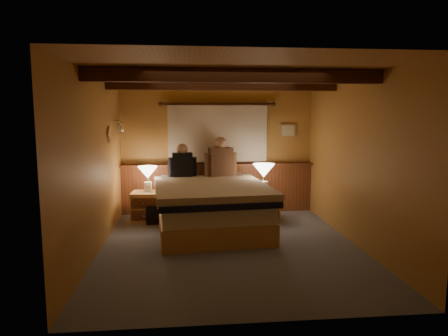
{
  "coord_description": "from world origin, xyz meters",
  "views": [
    {
      "loc": [
        -0.62,
        -5.42,
        1.85
      ],
      "look_at": [
        -0.04,
        0.4,
        1.07
      ],
      "focal_mm": 32.0,
      "sensor_mm": 36.0,
      "label": 1
    }
  ],
  "objects": [
    {
      "name": "lamp_right",
      "position": [
        0.75,
        1.38,
        0.85
      ],
      "size": [
        0.38,
        0.38,
        0.5
      ],
      "color": "white",
      "rests_on": "nightstand_right"
    },
    {
      "name": "wall_front",
      "position": [
        0.0,
        -2.1,
        1.2
      ],
      "size": [
        3.6,
        0.0,
        3.6
      ],
      "primitive_type": "plane",
      "rotation": [
        -1.57,
        0.0,
        0.0
      ],
      "color": "#B28B40",
      "rests_on": "floor"
    },
    {
      "name": "ceiling_beams",
      "position": [
        0.0,
        0.15,
        2.31
      ],
      "size": [
        3.6,
        1.65,
        0.16
      ],
      "color": "#482012",
      "rests_on": "ceiling"
    },
    {
      "name": "person_right",
      "position": [
        0.02,
        1.67,
        1.05
      ],
      "size": [
        0.59,
        0.32,
        0.73
      ],
      "rotation": [
        0.0,
        0.0,
        0.21
      ],
      "color": "#543421",
      "rests_on": "bed"
    },
    {
      "name": "duffel_bag",
      "position": [
        -1.03,
        1.39,
        0.17
      ],
      "size": [
        0.55,
        0.36,
        0.38
      ],
      "rotation": [
        0.0,
        0.0,
        0.07
      ],
      "color": "black",
      "rests_on": "floor"
    },
    {
      "name": "bed",
      "position": [
        -0.22,
        0.87,
        0.4
      ],
      "size": [
        1.9,
        2.37,
        0.76
      ],
      "rotation": [
        0.0,
        0.0,
        0.09
      ],
      "color": "tan",
      "rests_on": "floor"
    },
    {
      "name": "curtain_window",
      "position": [
        0.0,
        2.03,
        1.52
      ],
      "size": [
        2.18,
        0.09,
        1.11
      ],
      "color": "#482012",
      "rests_on": "wall_back"
    },
    {
      "name": "person_left",
      "position": [
        -0.66,
        1.64,
        1.0
      ],
      "size": [
        0.51,
        0.23,
        0.62
      ],
      "rotation": [
        0.0,
        0.0,
        0.09
      ],
      "color": "black",
      "rests_on": "bed"
    },
    {
      "name": "wainscot",
      "position": [
        0.0,
        2.04,
        0.49
      ],
      "size": [
        3.6,
        0.23,
        0.94
      ],
      "color": "brown",
      "rests_on": "wall_back"
    },
    {
      "name": "ceiling",
      "position": [
        0.0,
        0.0,
        2.4
      ],
      "size": [
        4.2,
        4.2,
        0.0
      ],
      "primitive_type": "plane",
      "rotation": [
        3.14,
        0.0,
        0.0
      ],
      "color": "#B77D44",
      "rests_on": "wall_back"
    },
    {
      "name": "lamp_left",
      "position": [
        -1.26,
        1.51,
        0.83
      ],
      "size": [
        0.34,
        0.34,
        0.44
      ],
      "color": "white",
      "rests_on": "nightstand_left"
    },
    {
      "name": "wall_back",
      "position": [
        0.0,
        2.1,
        1.2
      ],
      "size": [
        3.6,
        0.0,
        3.6
      ],
      "primitive_type": "plane",
      "rotation": [
        1.57,
        0.0,
        0.0
      ],
      "color": "#B28B40",
      "rests_on": "floor"
    },
    {
      "name": "floor",
      "position": [
        0.0,
        0.0,
        0.0
      ],
      "size": [
        4.2,
        4.2,
        0.0
      ],
      "primitive_type": "plane",
      "color": "#565A66",
      "rests_on": "ground"
    },
    {
      "name": "coat_rail",
      "position": [
        -1.72,
        1.58,
        1.67
      ],
      "size": [
        0.05,
        0.55,
        0.24
      ],
      "color": "silver",
      "rests_on": "wall_left"
    },
    {
      "name": "wall_right",
      "position": [
        1.8,
        0.0,
        1.2
      ],
      "size": [
        0.0,
        4.2,
        4.2
      ],
      "primitive_type": "plane",
      "rotation": [
        1.57,
        0.0,
        -1.57
      ],
      "color": "#B28B40",
      "rests_on": "floor"
    },
    {
      "name": "nightstand_left",
      "position": [
        -1.31,
        1.47,
        0.26
      ],
      "size": [
        0.5,
        0.46,
        0.52
      ],
      "rotation": [
        0.0,
        0.0,
        -0.06
      ],
      "color": "tan",
      "rests_on": "floor"
    },
    {
      "name": "nightstand_right",
      "position": [
        0.78,
        1.34,
        0.25
      ],
      "size": [
        0.46,
        0.42,
        0.5
      ],
      "rotation": [
        0.0,
        0.0,
        -0.01
      ],
      "color": "tan",
      "rests_on": "floor"
    },
    {
      "name": "wall_left",
      "position": [
        -1.8,
        0.0,
        1.2
      ],
      "size": [
        0.0,
        4.2,
        4.2
      ],
      "primitive_type": "plane",
      "rotation": [
        1.57,
        0.0,
        1.57
      ],
      "color": "#B28B40",
      "rests_on": "floor"
    },
    {
      "name": "framed_print",
      "position": [
        1.35,
        2.08,
        1.55
      ],
      "size": [
        0.3,
        0.04,
        0.25
      ],
      "color": "tan",
      "rests_on": "wall_back"
    }
  ]
}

